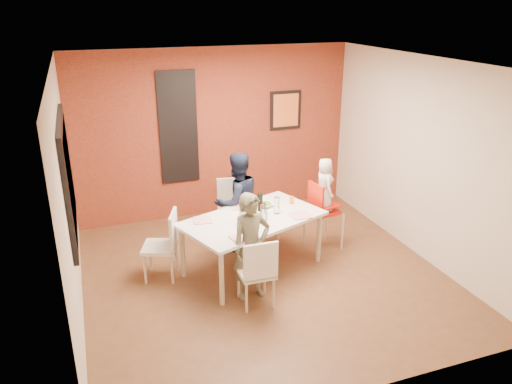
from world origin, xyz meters
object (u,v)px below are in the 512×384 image
object	(u,v)px
chair_far	(233,208)
paper_towel_roll	(244,212)
child_near	(251,247)
child_far	(237,202)
high_chair	(322,209)
toddler	(324,184)
chair_left	(166,242)
dining_table	(253,222)
wine_bottle	(260,203)
chair_near	(258,270)

from	to	relation	value
chair_far	paper_towel_roll	xyz separation A→B (m)	(-0.16, -0.98, 0.36)
child_near	child_far	world-z (taller)	child_far
child_near	paper_towel_roll	bearing A→B (deg)	72.40
high_chair	toddler	bearing A→B (deg)	-83.22
high_chair	paper_towel_roll	size ratio (longest dim) A/B	3.50
chair_left	toddler	xyz separation A→B (m)	(2.25, 0.09, 0.46)
dining_table	child_far	distance (m)	0.64
high_chair	wine_bottle	bearing A→B (deg)	87.65
dining_table	chair_far	world-z (taller)	chair_far
chair_far	toddler	size ratio (longest dim) A/B	1.27
chair_far	child_far	xyz separation A→B (m)	(-0.01, -0.24, 0.19)
dining_table	chair_near	size ratio (longest dim) A/B	2.34
wine_bottle	paper_towel_roll	distance (m)	0.38
chair_left	child_far	distance (m)	1.21
dining_table	child_far	bearing A→B (deg)	90.56
dining_table	chair_left	world-z (taller)	chair_left
wine_bottle	dining_table	bearing A→B (deg)	-137.28
child_near	toddler	size ratio (longest dim) A/B	1.76
chair_near	chair_far	xyz separation A→B (m)	(0.24, 1.72, 0.05)
child_near	wine_bottle	distance (m)	0.86
chair_far	wine_bottle	distance (m)	0.83
child_near	chair_left	bearing A→B (deg)	129.99
dining_table	child_near	world-z (taller)	child_near
child_near	high_chair	bearing A→B (deg)	24.22
chair_near	child_far	size ratio (longest dim) A/B	0.60
dining_table	child_near	size ratio (longest dim) A/B	1.53
chair_near	paper_towel_roll	size ratio (longest dim) A/B	3.03
high_chair	child_far	size ratio (longest dim) A/B	0.70
chair_far	child_near	size ratio (longest dim) A/B	0.72
child_far	toddler	bearing A→B (deg)	149.02
high_chair	child_near	size ratio (longest dim) A/B	0.76
wine_bottle	child_near	bearing A→B (deg)	-117.31
paper_towel_roll	child_near	bearing A→B (deg)	-99.35
chair_near	high_chair	bearing A→B (deg)	-139.12
chair_near	high_chair	size ratio (longest dim) A/B	0.87
wine_bottle	high_chair	bearing A→B (deg)	6.86
toddler	dining_table	bearing A→B (deg)	106.16
chair_left	child_far	xyz separation A→B (m)	(1.10, 0.46, 0.21)
dining_table	chair_far	distance (m)	0.89
child_far	wine_bottle	bearing A→B (deg)	94.75
chair_far	wine_bottle	world-z (taller)	wine_bottle
dining_table	child_far	world-z (taller)	child_far
child_near	dining_table	bearing A→B (deg)	60.79
chair_near	child_near	world-z (taller)	child_near
chair_far	toddler	xyz separation A→B (m)	(1.14, -0.61, 0.43)
chair_near	wine_bottle	bearing A→B (deg)	-109.65
toddler	wine_bottle	xyz separation A→B (m)	(-0.99, -0.12, -0.09)
toddler	wine_bottle	world-z (taller)	toddler
chair_left	high_chair	xyz separation A→B (m)	(2.23, 0.08, 0.10)
child_far	wine_bottle	size ratio (longest dim) A/B	5.51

